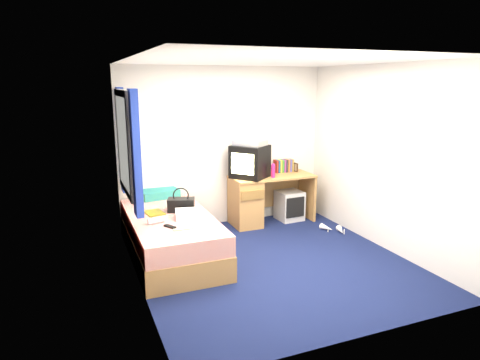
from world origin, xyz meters
name	(u,v)px	position (x,y,z in m)	size (l,w,h in m)	color
ground	(272,263)	(0.00, 0.00, 0.00)	(3.40, 3.40, 0.00)	#0C1438
room_shell	(274,146)	(0.00, 0.00, 1.45)	(3.40, 3.40, 3.40)	white
bed	(171,236)	(-1.10, 0.66, 0.27)	(1.01, 2.00, 0.54)	tan
pillow	(159,194)	(-1.05, 1.57, 0.60)	(0.53, 0.34, 0.12)	#18599E
desk	(255,198)	(0.41, 1.44, 0.41)	(1.30, 0.55, 0.75)	tan
storage_cube	(289,205)	(1.00, 1.43, 0.23)	(0.37, 0.37, 0.47)	silver
crt_tv	(250,161)	(0.31, 1.44, 0.99)	(0.66, 0.67, 0.49)	black
vcr	(250,143)	(0.32, 1.44, 1.28)	(0.44, 0.32, 0.08)	silver
book_row	(284,166)	(0.97, 1.60, 0.85)	(0.31, 0.13, 0.20)	maroon
picture_frame	(295,167)	(1.17, 1.56, 0.82)	(0.02, 0.12, 0.14)	#332011
pink_water_bottle	(273,171)	(0.63, 1.29, 0.85)	(0.06, 0.06, 0.19)	#E52069
aerosol_can	(265,169)	(0.57, 1.45, 0.85)	(0.06, 0.06, 0.20)	silver
handbag	(181,204)	(-0.92, 0.80, 0.63)	(0.38, 0.29, 0.31)	black
towel	(188,214)	(-0.92, 0.49, 0.59)	(0.30, 0.25, 0.10)	white
magazine	(154,213)	(-1.27, 0.84, 0.55)	(0.21, 0.28, 0.01)	gold
water_bottle	(156,220)	(-1.32, 0.44, 0.58)	(0.07, 0.07, 0.20)	silver
colour_swatch_fan	(183,229)	(-1.08, 0.11, 0.55)	(0.22, 0.06, 0.01)	yellow
remote_control	(170,226)	(-1.20, 0.24, 0.55)	(0.05, 0.16, 0.02)	black
window_assembly	(127,145)	(-1.55, 0.90, 1.42)	(0.11, 1.42, 1.40)	silver
white_heels	(334,229)	(1.33, 0.65, 0.04)	(0.28, 0.41, 0.09)	white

